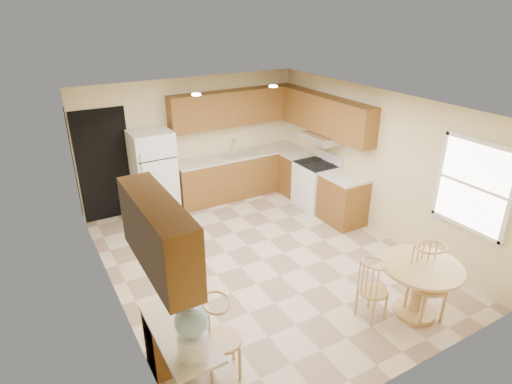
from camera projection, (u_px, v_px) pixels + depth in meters
floor at (263, 260)px, 6.87m from camera, size 5.50×5.50×0.00m
ceiling at (264, 105)px, 5.85m from camera, size 4.50×5.50×0.02m
wall_back at (193, 141)px, 8.53m from camera, size 4.50×0.02×2.50m
wall_front at (408, 286)px, 4.18m from camera, size 4.50×0.02×2.50m
wall_left at (109, 225)px, 5.33m from camera, size 0.02×5.50×2.50m
wall_right at (375, 162)px, 7.38m from camera, size 0.02×5.50×2.50m
doorway at (104, 166)px, 7.80m from camera, size 0.90×0.02×2.10m
base_cab_back at (239, 175)px, 9.03m from camera, size 2.75×0.60×0.87m
counter_back at (239, 155)px, 8.84m from camera, size 2.75×0.63×0.04m
base_cab_right_a at (297, 175)px, 9.05m from camera, size 0.60×0.59×0.87m
counter_right_a at (298, 155)px, 8.86m from camera, size 0.63×0.59×0.04m
base_cab_right_b at (343, 200)px, 7.90m from camera, size 0.60×0.80×0.87m
counter_right_b at (345, 177)px, 7.71m from camera, size 0.63×0.80×0.04m
upper_cab_back at (235, 108)px, 8.56m from camera, size 2.75×0.33×0.70m
upper_cab_right at (326, 115)px, 8.02m from camera, size 0.33×2.42×0.70m
upper_cab_left at (158, 235)px, 3.90m from camera, size 0.33×1.40×0.70m
sink at (238, 154)px, 8.82m from camera, size 0.78×0.44×0.01m
range_hood at (322, 138)px, 8.13m from camera, size 0.50×0.76×0.14m
desk_pedestal at (170, 338)px, 4.76m from camera, size 0.48×0.42×0.72m
desk_top at (180, 332)px, 4.30m from camera, size 0.50×1.20×0.04m
window at (474, 186)px, 5.81m from camera, size 0.06×1.12×1.30m
can_light_a at (196, 95)px, 6.57m from camera, size 0.14×0.14×0.02m
can_light_b at (273, 86)px, 7.21m from camera, size 0.14×0.14×0.02m
refrigerator at (154, 174)px, 7.99m from camera, size 0.74×0.72×1.67m
stove at (316, 185)px, 8.49m from camera, size 0.65×0.76×1.09m
dining_table at (419, 282)px, 5.49m from camera, size 1.02×1.02×0.75m
chair_table_a at (378, 287)px, 5.37m from camera, size 0.37×0.48×0.84m
chair_table_b at (436, 280)px, 5.31m from camera, size 0.45×0.47×1.02m
chair_desk at (226, 336)px, 4.48m from camera, size 0.43×0.56×0.97m
water_crock at (192, 330)px, 3.89m from camera, size 0.31×0.31×0.64m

